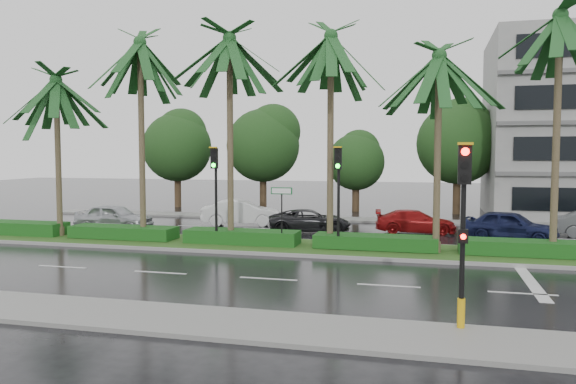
% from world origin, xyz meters
% --- Properties ---
extents(ground, '(120.00, 120.00, 0.00)m').
position_xyz_m(ground, '(0.00, 0.00, 0.00)').
color(ground, black).
rests_on(ground, ground).
extents(near_sidewalk, '(40.00, 2.40, 0.12)m').
position_xyz_m(near_sidewalk, '(0.00, -10.20, 0.06)').
color(near_sidewalk, gray).
rests_on(near_sidewalk, ground).
extents(far_sidewalk, '(40.00, 2.00, 0.12)m').
position_xyz_m(far_sidewalk, '(0.00, 12.00, 0.06)').
color(far_sidewalk, gray).
rests_on(far_sidewalk, ground).
extents(median, '(36.00, 4.00, 0.15)m').
position_xyz_m(median, '(0.00, 1.00, 0.08)').
color(median, gray).
rests_on(median, ground).
extents(hedge, '(35.20, 1.40, 0.60)m').
position_xyz_m(hedge, '(0.00, 1.00, 0.45)').
color(hedge, '#123F13').
rests_on(hedge, median).
extents(lane_markings, '(34.00, 13.06, 0.01)m').
position_xyz_m(lane_markings, '(3.04, -0.43, 0.01)').
color(lane_markings, silver).
rests_on(lane_markings, ground).
extents(palm_row, '(26.30, 4.20, 10.21)m').
position_xyz_m(palm_row, '(-1.25, 1.02, 8.24)').
color(palm_row, '#49402A').
rests_on(palm_row, median).
extents(signal_near, '(0.34, 0.45, 4.36)m').
position_xyz_m(signal_near, '(6.00, -9.39, 2.50)').
color(signal_near, black).
rests_on(signal_near, near_sidewalk).
extents(signal_median_left, '(0.34, 0.42, 4.36)m').
position_xyz_m(signal_median_left, '(-4.00, 0.30, 3.00)').
color(signal_median_left, black).
rests_on(signal_median_left, median).
extents(signal_median_right, '(0.34, 0.42, 4.36)m').
position_xyz_m(signal_median_right, '(1.50, 0.30, 3.00)').
color(signal_median_right, black).
rests_on(signal_median_right, median).
extents(street_sign, '(0.95, 0.09, 2.60)m').
position_xyz_m(street_sign, '(-1.00, 0.48, 2.12)').
color(street_sign, black).
rests_on(street_sign, median).
extents(bg_trees, '(33.26, 5.57, 8.05)m').
position_xyz_m(bg_trees, '(-0.18, 17.59, 4.91)').
color(bg_trees, '#3E281C').
rests_on(bg_trees, ground).
extents(car_silver, '(1.72, 4.28, 1.46)m').
position_xyz_m(car_silver, '(-11.50, 4.27, 0.73)').
color(car_silver, '#B7BABF').
rests_on(car_silver, ground).
extents(car_white, '(2.67, 4.78, 1.49)m').
position_xyz_m(car_white, '(-5.50, 8.05, 0.75)').
color(car_white, silver).
rests_on(car_white, ground).
extents(car_darkgrey, '(3.20, 4.81, 1.23)m').
position_xyz_m(car_darkgrey, '(-1.00, 6.31, 0.61)').
color(car_darkgrey, black).
rests_on(car_darkgrey, ground).
extents(car_red, '(2.08, 4.34, 1.22)m').
position_xyz_m(car_red, '(4.50, 7.37, 0.61)').
color(car_red, maroon).
rests_on(car_red, ground).
extents(car_blue, '(2.92, 4.63, 1.47)m').
position_xyz_m(car_blue, '(9.00, 5.73, 0.73)').
color(car_blue, '#151B41').
rests_on(car_blue, ground).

